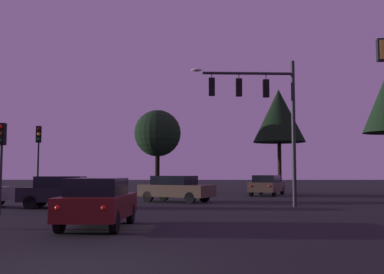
# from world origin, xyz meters

# --- Properties ---
(ground_plane) EXTENTS (168.00, 168.00, 0.00)m
(ground_plane) POSITION_xyz_m (0.00, 24.50, 0.00)
(ground_plane) COLOR black
(ground_plane) RESTS_ON ground
(traffic_signal_mast_arm) EXTENTS (5.24, 0.60, 7.35)m
(traffic_signal_mast_arm) POSITION_xyz_m (5.31, 15.04, 5.07)
(traffic_signal_mast_arm) COLOR #232326
(traffic_signal_mast_arm) RESTS_ON ground
(traffic_light_corner_left) EXTENTS (0.37, 0.39, 4.24)m
(traffic_light_corner_left) POSITION_xyz_m (-6.68, 16.96, 3.01)
(traffic_light_corner_left) COLOR #232326
(traffic_light_corner_left) RESTS_ON ground
(traffic_light_corner_right) EXTENTS (0.31, 0.36, 3.71)m
(traffic_light_corner_right) POSITION_xyz_m (-5.91, 10.52, 2.65)
(traffic_light_corner_right) COLOR #232326
(traffic_light_corner_right) RESTS_ON ground
(car_nearside_lane) EXTENTS (1.81, 4.12, 1.52)m
(car_nearside_lane) POSITION_xyz_m (-0.95, 6.15, 0.79)
(car_nearside_lane) COLOR #4C0F0F
(car_nearside_lane) RESTS_ON ground
(car_crossing_left) EXTENTS (4.16, 1.83, 1.52)m
(car_crossing_left) POSITION_xyz_m (-4.45, 14.19, 0.79)
(car_crossing_left) COLOR black
(car_crossing_left) RESTS_ON ground
(car_far_lane) EXTENTS (4.61, 3.67, 1.52)m
(car_far_lane) POSITION_xyz_m (0.73, 18.85, 0.80)
(car_far_lane) COLOR #473828
(car_far_lane) RESTS_ON ground
(car_parked_lot) EXTENTS (3.36, 4.92, 1.52)m
(car_parked_lot) POSITION_xyz_m (7.11, 26.73, 0.80)
(car_parked_lot) COLOR #473828
(car_parked_lot) RESTS_ON ground
(tree_behind_sign) EXTENTS (3.91, 3.91, 6.97)m
(tree_behind_sign) POSITION_xyz_m (-1.46, 30.61, 4.99)
(tree_behind_sign) COLOR black
(tree_behind_sign) RESTS_ON ground
(tree_left_far) EXTENTS (4.51, 4.51, 8.94)m
(tree_left_far) POSITION_xyz_m (8.95, 31.94, 6.62)
(tree_left_far) COLOR black
(tree_left_far) RESTS_ON ground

